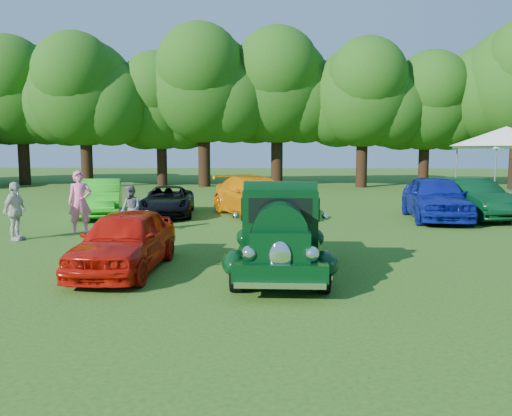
{
  "coord_description": "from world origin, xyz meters",
  "views": [
    {
      "loc": [
        1.7,
        -11.19,
        2.63
      ],
      "look_at": [
        1.06,
        1.84,
        1.1
      ],
      "focal_mm": 35.0,
      "sensor_mm": 36.0,
      "label": 1
    }
  ],
  "objects_px": {
    "back_car_green": "(470,198)",
    "spectator_grey": "(131,209)",
    "spectator_pink": "(80,202)",
    "spectator_white": "(15,211)",
    "back_car_black": "(168,201)",
    "red_convertible": "(125,240)",
    "back_car_blue": "(435,198)",
    "hero_pickup": "(280,236)",
    "back_car_lime": "(101,198)",
    "canopy_tent": "(506,137)",
    "back_car_orange": "(256,197)"
  },
  "relations": [
    {
      "from": "back_car_orange",
      "to": "back_car_green",
      "type": "height_order",
      "value": "back_car_orange"
    },
    {
      "from": "spectator_pink",
      "to": "canopy_tent",
      "type": "xyz_separation_m",
      "value": [
        16.71,
        8.5,
        2.22
      ]
    },
    {
      "from": "back_car_lime",
      "to": "back_car_orange",
      "type": "distance_m",
      "value": 6.16
    },
    {
      "from": "back_car_green",
      "to": "spectator_white",
      "type": "relative_size",
      "value": 2.72
    },
    {
      "from": "hero_pickup",
      "to": "back_car_black",
      "type": "relative_size",
      "value": 1.09
    },
    {
      "from": "back_car_lime",
      "to": "back_car_black",
      "type": "relative_size",
      "value": 1.05
    },
    {
      "from": "back_car_lime",
      "to": "spectator_pink",
      "type": "xyz_separation_m",
      "value": [
        0.82,
        -4.03,
        0.26
      ]
    },
    {
      "from": "back_car_lime",
      "to": "back_car_orange",
      "type": "bearing_deg",
      "value": -15.16
    },
    {
      "from": "back_car_blue",
      "to": "back_car_green",
      "type": "distance_m",
      "value": 1.57
    },
    {
      "from": "spectator_pink",
      "to": "spectator_white",
      "type": "height_order",
      "value": "spectator_pink"
    },
    {
      "from": "canopy_tent",
      "to": "back_car_green",
      "type": "bearing_deg",
      "value": -125.73
    },
    {
      "from": "back_car_lime",
      "to": "back_car_green",
      "type": "bearing_deg",
      "value": -16.27
    },
    {
      "from": "red_convertible",
      "to": "back_car_lime",
      "type": "xyz_separation_m",
      "value": [
        -3.75,
        8.82,
        0.06
      ]
    },
    {
      "from": "back_car_lime",
      "to": "back_car_blue",
      "type": "distance_m",
      "value": 12.95
    },
    {
      "from": "canopy_tent",
      "to": "back_car_black",
      "type": "bearing_deg",
      "value": -164.03
    },
    {
      "from": "back_car_green",
      "to": "spectator_grey",
      "type": "bearing_deg",
      "value": -171.72
    },
    {
      "from": "back_car_lime",
      "to": "canopy_tent",
      "type": "distance_m",
      "value": 18.26
    },
    {
      "from": "spectator_pink",
      "to": "back_car_black",
      "type": "bearing_deg",
      "value": 41.23
    },
    {
      "from": "back_car_orange",
      "to": "back_car_green",
      "type": "distance_m",
      "value": 8.26
    },
    {
      "from": "red_convertible",
      "to": "back_car_blue",
      "type": "bearing_deg",
      "value": 43.33
    },
    {
      "from": "back_car_lime",
      "to": "spectator_pink",
      "type": "bearing_deg",
      "value": -95.26
    },
    {
      "from": "spectator_pink",
      "to": "spectator_grey",
      "type": "height_order",
      "value": "spectator_pink"
    },
    {
      "from": "spectator_white",
      "to": "spectator_pink",
      "type": "bearing_deg",
      "value": -42.86
    },
    {
      "from": "hero_pickup",
      "to": "back_car_lime",
      "type": "height_order",
      "value": "hero_pickup"
    },
    {
      "from": "back_car_black",
      "to": "spectator_pink",
      "type": "distance_m",
      "value": 4.63
    },
    {
      "from": "back_car_lime",
      "to": "spectator_white",
      "type": "relative_size",
      "value": 2.6
    },
    {
      "from": "red_convertible",
      "to": "canopy_tent",
      "type": "height_order",
      "value": "canopy_tent"
    },
    {
      "from": "hero_pickup",
      "to": "back_car_orange",
      "type": "distance_m",
      "value": 8.98
    },
    {
      "from": "back_car_orange",
      "to": "spectator_white",
      "type": "distance_m",
      "value": 8.71
    },
    {
      "from": "back_car_orange",
      "to": "canopy_tent",
      "type": "height_order",
      "value": "canopy_tent"
    },
    {
      "from": "spectator_grey",
      "to": "back_car_orange",
      "type": "bearing_deg",
      "value": 91.11
    },
    {
      "from": "back_car_lime",
      "to": "back_car_black",
      "type": "height_order",
      "value": "back_car_lime"
    },
    {
      "from": "spectator_grey",
      "to": "spectator_white",
      "type": "relative_size",
      "value": 0.88
    },
    {
      "from": "back_car_lime",
      "to": "back_car_orange",
      "type": "xyz_separation_m",
      "value": [
        6.15,
        0.18,
        0.06
      ]
    },
    {
      "from": "back_car_orange",
      "to": "canopy_tent",
      "type": "relative_size",
      "value": 0.93
    },
    {
      "from": "spectator_white",
      "to": "back_car_blue",
      "type": "bearing_deg",
      "value": -66.3
    },
    {
      "from": "back_car_green",
      "to": "back_car_lime",
      "type": "bearing_deg",
      "value": 170.16
    },
    {
      "from": "back_car_lime",
      "to": "spectator_grey",
      "type": "bearing_deg",
      "value": -75.31
    },
    {
      "from": "back_car_lime",
      "to": "back_car_black",
      "type": "distance_m",
      "value": 2.66
    },
    {
      "from": "back_car_black",
      "to": "spectator_pink",
      "type": "xyz_separation_m",
      "value": [
        -1.82,
        -4.24,
        0.4
      ]
    },
    {
      "from": "back_car_lime",
      "to": "back_car_green",
      "type": "distance_m",
      "value": 14.42
    },
    {
      "from": "back_car_orange",
      "to": "spectator_grey",
      "type": "bearing_deg",
      "value": -157.87
    },
    {
      "from": "back_car_blue",
      "to": "spectator_grey",
      "type": "xyz_separation_m",
      "value": [
        -10.54,
        -3.52,
        -0.08
      ]
    },
    {
      "from": "back_car_blue",
      "to": "spectator_pink",
      "type": "xyz_separation_m",
      "value": [
        -12.12,
        -3.63,
        0.15
      ]
    },
    {
      "from": "back_car_orange",
      "to": "spectator_pink",
      "type": "height_order",
      "value": "spectator_pink"
    },
    {
      "from": "back_car_black",
      "to": "back_car_blue",
      "type": "relative_size",
      "value": 0.86
    },
    {
      "from": "back_car_lime",
      "to": "back_car_blue",
      "type": "bearing_deg",
      "value": -18.56
    },
    {
      "from": "back_car_green",
      "to": "hero_pickup",
      "type": "bearing_deg",
      "value": -139.76
    },
    {
      "from": "back_car_green",
      "to": "spectator_white",
      "type": "distance_m",
      "value": 15.96
    },
    {
      "from": "back_car_blue",
      "to": "back_car_black",
      "type": "bearing_deg",
      "value": -178.53
    }
  ]
}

